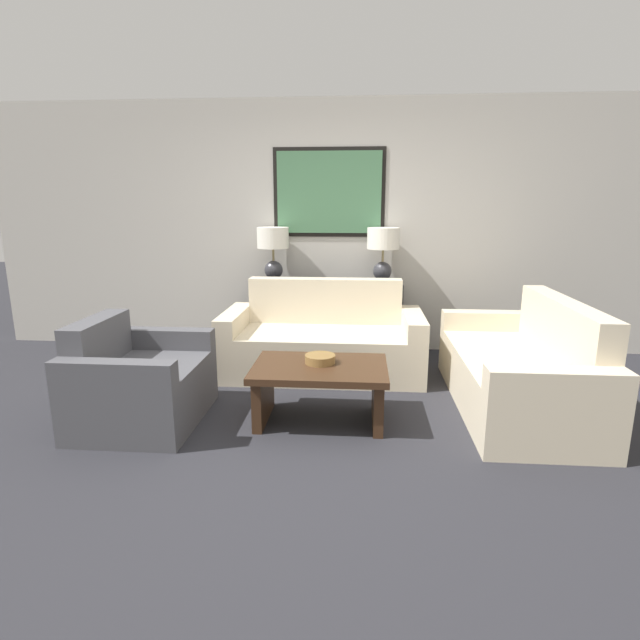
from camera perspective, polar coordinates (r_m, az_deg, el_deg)
ground_plane at (r=3.52m, az=-1.45°, el=-13.64°), size 20.00×20.00×0.00m
back_wall at (r=5.49m, az=1.06°, el=10.50°), size 7.47×0.12×2.65m
console_table at (r=5.36m, az=0.85°, el=0.26°), size 1.57×0.35×0.78m
table_lamp_left at (r=5.31m, az=-5.38°, el=8.38°), size 0.33×0.33×0.57m
table_lamp_right at (r=5.24m, az=7.22°, el=8.27°), size 0.33×0.33×0.57m
couch_by_back_wall at (r=4.77m, az=0.34°, el=-2.61°), size 1.87×0.87×0.87m
couch_by_side at (r=4.27m, az=21.87°, el=-5.51°), size 0.87×1.87×0.87m
coffee_table at (r=3.70m, az=-0.01°, el=-7.06°), size 0.98×0.67×0.43m
decorative_bowl at (r=3.70m, az=0.01°, el=-4.47°), size 0.23×0.23×0.06m
armchair_near_back_wall at (r=3.96m, az=-19.93°, el=-6.92°), size 0.82×0.99×0.78m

